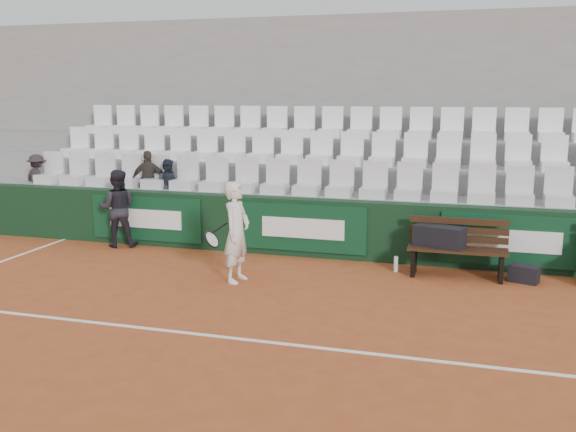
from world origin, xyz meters
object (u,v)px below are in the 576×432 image
(sports_bag_left, at_px, (439,236))
(tennis_player, at_px, (236,232))
(spectator_b, at_px, (148,157))
(water_bottle_near, at_px, (396,264))
(spectator_a, at_px, (36,157))
(spectator_c, at_px, (167,162))
(bench_left, at_px, (457,263))
(sports_bag_ground, at_px, (524,274))
(ball_kid, at_px, (118,208))
(water_bottle_far, at_px, (526,275))

(sports_bag_left, distance_m, tennis_player, 3.14)
(tennis_player, xyz_separation_m, spectator_b, (-2.69, 2.33, 0.82))
(water_bottle_near, height_order, spectator_a, spectator_a)
(tennis_player, relative_size, spectator_c, 1.50)
(bench_left, height_order, sports_bag_ground, bench_left)
(tennis_player, xyz_separation_m, ball_kid, (-2.89, 1.49, -0.04))
(bench_left, relative_size, spectator_a, 1.47)
(sports_bag_ground, relative_size, spectator_a, 0.41)
(spectator_c, bearing_deg, water_bottle_near, 162.21)
(sports_bag_ground, bearing_deg, sports_bag_left, 177.33)
(water_bottle_far, bearing_deg, ball_kid, 177.32)
(spectator_a, distance_m, spectator_b, 2.54)
(bench_left, relative_size, sports_bag_left, 1.98)
(tennis_player, distance_m, spectator_b, 3.65)
(water_bottle_far, xyz_separation_m, ball_kid, (-7.07, 0.33, 0.60))
(ball_kid, relative_size, spectator_b, 1.23)
(sports_bag_left, xyz_separation_m, spectator_b, (-5.57, 1.10, 0.97))
(ball_kid, bearing_deg, bench_left, 156.47)
(spectator_b, bearing_deg, ball_kid, 55.96)
(water_bottle_far, bearing_deg, sports_bag_left, 176.88)
(ball_kid, bearing_deg, spectator_b, -124.13)
(bench_left, bearing_deg, water_bottle_far, -1.52)
(sports_bag_left, bearing_deg, spectator_b, 168.81)
(ball_kid, xyz_separation_m, spectator_b, (0.20, 0.84, 0.87))
(tennis_player, distance_m, spectator_c, 3.35)
(spectator_c, bearing_deg, spectator_b, -3.84)
(sports_bag_left, height_order, water_bottle_far, sports_bag_left)
(water_bottle_near, xyz_separation_m, spectator_c, (-4.53, 1.13, 1.38))
(water_bottle_far, xyz_separation_m, tennis_player, (-4.18, -1.15, 0.64))
(spectator_c, bearing_deg, sports_bag_left, 164.14)
(sports_bag_ground, bearing_deg, water_bottle_far, -22.72)
(water_bottle_far, bearing_deg, sports_bag_ground, 157.28)
(bench_left, relative_size, spectator_c, 1.49)
(spectator_b, relative_size, spectator_c, 1.15)
(water_bottle_far, bearing_deg, spectator_c, 169.73)
(bench_left, distance_m, spectator_a, 8.57)
(sports_bag_ground, distance_m, spectator_c, 6.69)
(sports_bag_left, distance_m, water_bottle_far, 1.39)
(sports_bag_left, height_order, spectator_b, spectator_b)
(spectator_b, bearing_deg, spectator_a, -20.56)
(sports_bag_left, height_order, sports_bag_ground, sports_bag_left)
(sports_bag_left, bearing_deg, water_bottle_near, -177.96)
(spectator_a, relative_size, spectator_b, 0.88)
(bench_left, bearing_deg, water_bottle_near, 178.75)
(water_bottle_near, distance_m, spectator_a, 7.67)
(water_bottle_far, relative_size, spectator_c, 0.23)
(spectator_b, bearing_deg, sports_bag_ground, 149.80)
(spectator_c, bearing_deg, tennis_player, 130.76)
(tennis_player, height_order, ball_kid, tennis_player)
(spectator_a, xyz_separation_m, spectator_c, (2.93, 0.00, -0.01))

